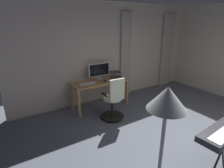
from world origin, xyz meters
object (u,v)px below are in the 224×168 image
(computer_monitor, at_px, (99,70))
(laptop, at_px, (116,75))
(computer_keyboard, at_px, (87,83))
(cell_phone_face_up, at_px, (105,81))
(floor_lamp, at_px, (164,124))
(desk, at_px, (100,84))
(office_chair, at_px, (114,101))
(computer_mouse, at_px, (111,80))

(computer_monitor, xyz_separation_m, laptop, (-0.45, 0.13, -0.18))
(computer_keyboard, height_order, cell_phone_face_up, computer_keyboard)
(laptop, xyz_separation_m, cell_phone_face_up, (0.43, 0.15, -0.05))
(laptop, distance_m, floor_lamp, 3.65)
(desk, height_order, office_chair, office_chair)
(desk, xyz_separation_m, floor_lamp, (1.09, 3.14, 0.80))
(computer_keyboard, xyz_separation_m, floor_lamp, (0.70, 3.07, 0.69))
(office_chair, distance_m, computer_mouse, 0.79)
(computer_mouse, bearing_deg, office_chair, 62.53)
(computer_monitor, height_order, laptop, computer_monitor)
(computer_mouse, height_order, floor_lamp, floor_lamp)
(computer_keyboard, distance_m, cell_phone_face_up, 0.50)
(office_chair, bearing_deg, desk, 86.65)
(computer_monitor, relative_size, cell_phone_face_up, 4.39)
(computer_mouse, bearing_deg, floor_lamp, 65.34)
(desk, distance_m, computer_monitor, 0.40)
(computer_monitor, relative_size, floor_lamp, 0.36)
(computer_keyboard, bearing_deg, desk, -170.86)
(cell_phone_face_up, bearing_deg, floor_lamp, 100.30)
(office_chair, relative_size, computer_monitor, 1.64)
(desk, height_order, laptop, laptop)
(computer_keyboard, xyz_separation_m, laptop, (-0.94, -0.12, 0.04))
(computer_keyboard, bearing_deg, computer_monitor, -152.48)
(office_chair, xyz_separation_m, laptop, (-0.61, -0.86, 0.31))
(office_chair, distance_m, laptop, 1.10)
(computer_monitor, xyz_separation_m, cell_phone_face_up, (-0.01, 0.29, -0.23))
(laptop, height_order, computer_mouse, laptop)
(computer_monitor, bearing_deg, laptop, 163.15)
(computer_mouse, xyz_separation_m, floor_lamp, (1.37, 2.99, 0.68))
(office_chair, height_order, computer_monitor, computer_monitor)
(office_chair, xyz_separation_m, computer_mouse, (-0.34, -0.65, 0.28))
(desk, bearing_deg, computer_keyboard, 9.14)
(office_chair, xyz_separation_m, floor_lamp, (1.03, 2.34, 0.96))
(office_chair, bearing_deg, computer_mouse, 63.47)
(computer_keyboard, relative_size, floor_lamp, 0.23)
(computer_monitor, bearing_deg, office_chair, 80.78)
(desk, distance_m, laptop, 0.57)
(desk, distance_m, computer_keyboard, 0.41)
(desk, xyz_separation_m, computer_keyboard, (0.39, 0.06, 0.11))
(cell_phone_face_up, bearing_deg, computer_monitor, -55.89)
(office_chair, bearing_deg, computer_monitor, 81.72)
(computer_monitor, distance_m, cell_phone_face_up, 0.37)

